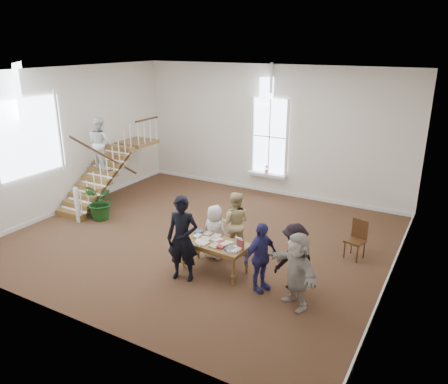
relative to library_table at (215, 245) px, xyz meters
The scene contains 12 objects.
ground 2.06m from the library_table, 130.86° to the left, with size 10.00×10.00×0.00m, color #46311B.
room_shell 6.01m from the library_table, 102.27° to the left, with size 10.49×10.00×10.00m.
staircase 6.12m from the library_table, 158.40° to the left, with size 1.10×4.10×2.92m.
library_table is the anchor object (origin of this frame).
police_officer 0.86m from the library_table, 125.80° to the right, with size 0.73×0.48×2.01m, color black.
elderly_woman 0.71m from the library_table, 121.08° to the left, with size 0.68×0.45×1.40m, color silver.
person_yellow 1.12m from the library_table, 93.36° to the left, with size 0.80×0.63×1.65m, color #D3C084.
woman_cluster_a 1.30m from the library_table, ahead, with size 0.93×0.39×1.59m, color navy.
woman_cluster_b 1.90m from the library_table, ahead, with size 0.99×0.57×1.53m, color black.
woman_cluster_c 2.22m from the library_table, 10.93° to the right, with size 1.52×0.48×1.64m, color #B5ACA3.
floor_plant 4.79m from the library_table, 167.47° to the left, with size 1.03×0.89×1.14m, color #133E14.
side_chair 3.64m from the library_table, 41.06° to the left, with size 0.53×0.53×1.00m.
Camera 1 is at (6.03, -9.43, 5.22)m, focal length 35.00 mm.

